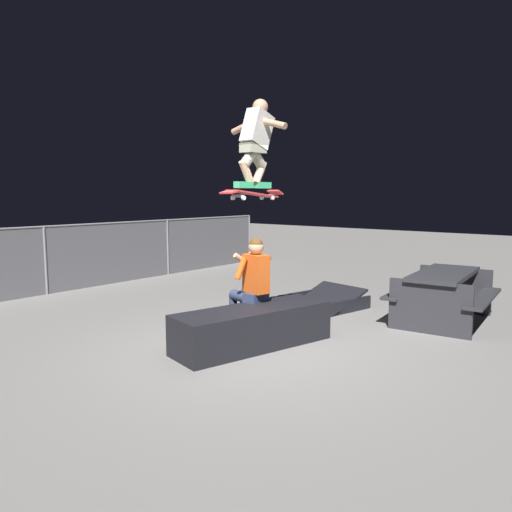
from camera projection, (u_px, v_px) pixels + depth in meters
ground_plane at (260, 347)px, 6.08m from camera, size 40.00×40.00×0.00m
ledge_box_main at (253, 327)px, 6.09m from camera, size 2.15×1.13×0.49m
person_sitting_on_ledge at (251, 282)px, 6.48m from camera, size 0.59×0.79×1.33m
skateboard at (253, 194)px, 6.24m from camera, size 1.03×0.23×0.13m
skater_airborne at (256, 139)px, 6.19m from camera, size 0.62×0.89×1.12m
kicker_ramp at (324, 304)px, 8.18m from camera, size 1.29×1.22×0.44m
picnic_table_back at (443, 289)px, 7.26m from camera, size 1.82×1.49×0.75m
fence_back at (45, 258)px, 9.22m from camera, size 12.05×0.05×1.30m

